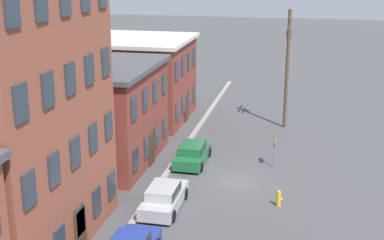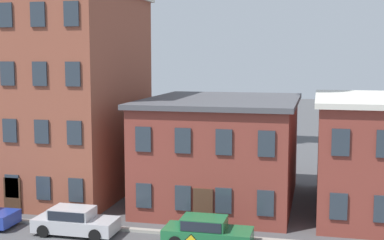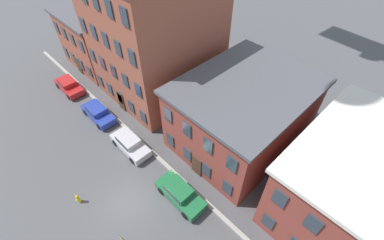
{
  "view_description": "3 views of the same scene",
  "coord_description": "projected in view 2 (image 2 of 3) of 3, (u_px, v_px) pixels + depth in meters",
  "views": [
    {
      "loc": [
        -30.55,
        -3.95,
        13.27
      ],
      "look_at": [
        -1.15,
        2.5,
        4.24
      ],
      "focal_mm": 50.0,
      "sensor_mm": 36.0,
      "label": 1
    },
    {
      "loc": [
        7.89,
        -21.92,
        9.35
      ],
      "look_at": [
        1.67,
        4.32,
        6.16
      ],
      "focal_mm": 50.0,
      "sensor_mm": 36.0,
      "label": 2
    },
    {
      "loc": [
        10.79,
        -3.22,
        19.58
      ],
      "look_at": [
        1.98,
        5.32,
        7.19
      ],
      "focal_mm": 24.0,
      "sensor_mm": 36.0,
      "label": 3
    }
  ],
  "objects": [
    {
      "name": "car_green",
      "position": [
        206.0,
        231.0,
        26.57
      ],
      "size": [
        4.4,
        1.92,
        1.43
      ],
      "color": "#1E6638",
      "rests_on": "ground_plane"
    },
    {
      "name": "apartment_far",
      "position": [
        222.0,
        150.0,
        34.62
      ],
      "size": [
        9.57,
        12.04,
        6.72
      ],
      "color": "brown",
      "rests_on": "ground_plane"
    },
    {
      "name": "car_silver",
      "position": [
        75.0,
        220.0,
        28.27
      ],
      "size": [
        4.4,
        1.92,
        1.43
      ],
      "color": "#B7B7BC",
      "rests_on": "ground_plane"
    },
    {
      "name": "kerb_strip",
      "position": [
        162.0,
        232.0,
        28.42
      ],
      "size": [
        56.0,
        0.36,
        0.16
      ],
      "primitive_type": "cube",
      "color": "#9E998E",
      "rests_on": "ground_plane"
    },
    {
      "name": "apartment_midblock",
      "position": [
        55.0,
        93.0,
        36.75
      ],
      "size": [
        10.83,
        11.76,
        13.72
      ],
      "color": "brown",
      "rests_on": "ground_plane"
    }
  ]
}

